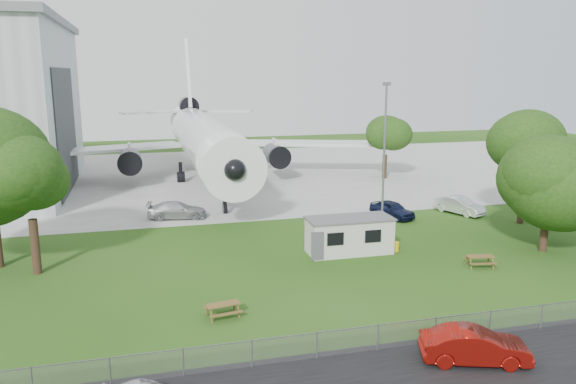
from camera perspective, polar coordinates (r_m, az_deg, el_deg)
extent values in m
plane|color=#385E1F|center=(35.59, 1.32, -9.05)|extent=(160.00, 160.00, 0.00)
cube|color=#B7B7B2|center=(71.64, -7.16, 1.68)|extent=(120.00, 46.00, 0.03)
cube|color=#2D3033|center=(65.60, -21.59, 5.92)|extent=(0.16, 16.00, 12.96)
cylinder|color=white|center=(66.72, -8.51, 5.29)|extent=(5.40, 34.00, 5.40)
cone|color=white|center=(48.06, -5.94, 2.76)|extent=(5.40, 5.50, 5.40)
cone|color=white|center=(87.45, -10.10, 7.35)|extent=(4.86, 9.00, 4.86)
cube|color=white|center=(69.84, -19.05, 4.07)|extent=(21.36, 10.77, 0.36)
cube|color=white|center=(72.40, 1.13, 4.99)|extent=(21.36, 10.77, 0.36)
cube|color=white|center=(87.19, -10.24, 11.08)|extent=(0.46, 9.96, 12.17)
cylinder|color=#515459|center=(66.12, -15.75, 3.07)|extent=(2.50, 4.20, 2.50)
cylinder|color=#515459|center=(67.96, -1.26, 3.76)|extent=(2.50, 4.20, 2.50)
cylinder|color=#515459|center=(86.32, -10.10, 8.62)|extent=(2.60, 4.50, 2.60)
cylinder|color=black|center=(52.21, -6.45, -0.87)|extent=(0.36, 0.36, 2.40)
cylinder|color=black|center=(68.02, -10.85, 2.02)|extent=(0.44, 0.44, 2.40)
cylinder|color=black|center=(68.62, -6.18, 2.25)|extent=(0.44, 0.44, 2.40)
cube|color=beige|center=(40.85, 6.24, -4.46)|extent=(6.02, 2.54, 2.50)
cube|color=#59595B|center=(40.50, 6.28, -2.68)|extent=(6.22, 2.74, 0.12)
cylinder|color=gold|center=(41.90, 10.87, -5.47)|extent=(0.50, 0.50, 0.70)
cube|color=gray|center=(27.41, 7.07, -15.92)|extent=(58.00, 0.04, 1.30)
cylinder|color=slate|center=(42.45, 9.71, 2.65)|extent=(0.16, 0.16, 12.00)
cylinder|color=#382619|center=(39.78, -24.29, -5.08)|extent=(0.56, 0.56, 3.65)
sphere|color=#305616|center=(38.78, -24.86, 1.24)|extent=(5.90, 5.90, 5.90)
cylinder|color=#382619|center=(44.95, 24.60, -3.60)|extent=(0.56, 0.56, 3.06)
sphere|color=#305616|center=(44.16, 25.02, 1.08)|extent=(8.19, 8.19, 8.19)
cylinder|color=#382619|center=(52.39, 22.65, -0.90)|extent=(0.56, 0.56, 3.82)
sphere|color=#305616|center=(51.62, 23.07, 4.16)|extent=(7.21, 7.21, 7.21)
cylinder|color=#382619|center=(70.03, 9.78, 2.56)|extent=(0.56, 0.56, 2.92)
sphere|color=#305616|center=(69.54, 9.89, 5.46)|extent=(5.50, 5.50, 5.50)
imported|color=maroon|center=(27.39, 18.43, -14.65)|extent=(5.08, 3.11, 1.58)
imported|color=black|center=(51.21, 10.53, -1.76)|extent=(3.30, 4.79, 1.52)
imported|color=white|center=(54.10, 17.03, -1.33)|extent=(3.37, 5.02, 1.56)
imported|color=#AAACB1|center=(51.06, -11.20, -1.83)|extent=(5.46, 2.83, 1.51)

